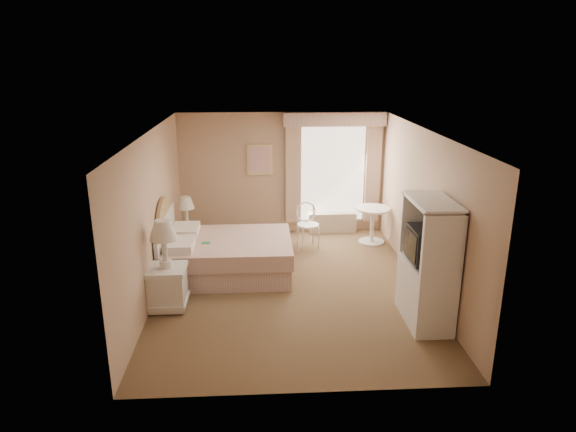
{
  "coord_description": "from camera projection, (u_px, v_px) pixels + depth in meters",
  "views": [
    {
      "loc": [
        -0.48,
        -7.57,
        3.58
      ],
      "look_at": [
        -0.02,
        0.3,
        1.1
      ],
      "focal_mm": 32.0,
      "sensor_mm": 36.0,
      "label": 1
    }
  ],
  "objects": [
    {
      "name": "nightstand_far",
      "position": [
        188.0,
        231.0,
        9.68
      ],
      "size": [
        0.44,
        0.44,
        1.06
      ],
      "color": "white",
      "rests_on": "room"
    },
    {
      "name": "armoire",
      "position": [
        427.0,
        272.0,
        7.03
      ],
      "size": [
        0.53,
        1.06,
        1.77
      ],
      "color": "white",
      "rests_on": "room"
    },
    {
      "name": "cafe_chair",
      "position": [
        307.0,
        221.0,
        9.96
      ],
      "size": [
        0.5,
        0.5,
        0.86
      ],
      "rotation": [
        0.0,
        0.0,
        0.24
      ],
      "color": "silver",
      "rests_on": "room"
    },
    {
      "name": "nightstand_near",
      "position": [
        167.0,
        276.0,
        7.46
      ],
      "size": [
        0.55,
        0.55,
        1.34
      ],
      "color": "white",
      "rests_on": "room"
    },
    {
      "name": "round_table",
      "position": [
        372.0,
        219.0,
        10.12
      ],
      "size": [
        0.68,
        0.68,
        0.72
      ],
      "color": "silver",
      "rests_on": "room"
    },
    {
      "name": "framed_art",
      "position": [
        260.0,
        160.0,
        10.4
      ],
      "size": [
        0.52,
        0.04,
        0.62
      ],
      "color": "#DAC086",
      "rests_on": "room"
    },
    {
      "name": "bed",
      "position": [
        222.0,
        255.0,
        8.69
      ],
      "size": [
        2.13,
        1.65,
        1.46
      ],
      "color": "tan",
      "rests_on": "room"
    },
    {
      "name": "window",
      "position": [
        333.0,
        170.0,
        10.49
      ],
      "size": [
        2.05,
        0.22,
        2.51
      ],
      "color": "white",
      "rests_on": "room"
    },
    {
      "name": "room",
      "position": [
        290.0,
        213.0,
        7.93
      ],
      "size": [
        4.21,
        5.51,
        2.51
      ],
      "color": "brown",
      "rests_on": "ground"
    }
  ]
}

